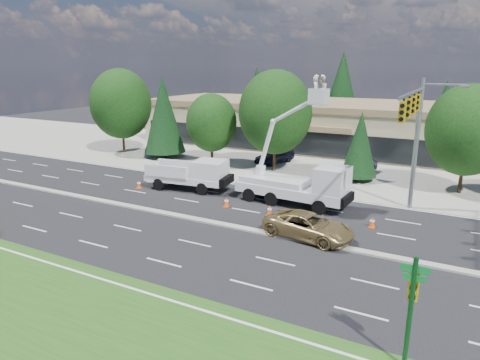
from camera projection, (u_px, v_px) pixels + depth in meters
The scene contains 25 objects.
ground at pixel (223, 225), 27.04m from camera, with size 140.00×140.00×0.00m, color black.
concrete_apron at pixel (320, 163), 44.10m from camera, with size 140.00×22.00×0.01m, color gray.
grass_verge at pixel (47, 336), 15.95m from camera, with size 140.00×10.00×0.01m, color #1E4F16.
road_median at pixel (223, 224), 27.03m from camera, with size 120.00×0.55×0.12m, color gray.
strip_mall at pixel (347, 125), 51.88m from camera, with size 50.40×15.40×5.50m.
tree_front_a at pixel (121, 104), 48.36m from camera, with size 6.86×6.86×9.52m.
tree_front_b at pixel (164, 115), 45.87m from camera, with size 4.42×4.42×8.71m.
tree_front_c at pixel (211, 123), 43.29m from camera, with size 5.14×5.14×7.13m.
tree_front_d at pixel (275, 112), 39.76m from camera, with size 6.85×6.85×9.50m.
tree_front_e at pixel (360, 144), 36.73m from camera, with size 3.07×3.07×6.05m.
tree_front_f at pixel (467, 130), 32.66m from camera, with size 6.15×6.15×8.53m.
tree_back_a at pixel (256, 95), 69.69m from camera, with size 4.88×4.88×9.62m.
tree_back_b at pixel (342, 89), 63.03m from camera, with size 6.05×6.05×11.92m.
tree_back_c at pixel (444, 108), 57.23m from camera, with size 4.05×4.05×7.98m.
signal_mast at pixel (415, 127), 26.94m from camera, with size 2.76×10.16×9.00m.
street_sign_pole at pixel (412, 300), 13.81m from camera, with size 0.90×0.44×4.00m.
utility_pickup at pixel (192, 177), 34.56m from camera, with size 6.85×3.31×2.52m.
bucket_truck at pixel (300, 179), 30.43m from camera, with size 8.28×3.08×9.20m.
traffic_cone_a at pixel (139, 184), 35.17m from camera, with size 0.40×0.40×0.70m.
traffic_cone_b at pixel (226, 202), 30.54m from camera, with size 0.40×0.40×0.70m.
traffic_cone_c at pixel (270, 210), 28.79m from camera, with size 0.40×0.40×0.70m.
traffic_cone_d at pixel (372, 222), 26.60m from camera, with size 0.40×0.40×0.70m.
minivan at pixel (309, 226), 24.89m from camera, with size 2.44×5.28×1.47m, color #9E844C.
parked_car_west at pixel (275, 155), 44.13m from camera, with size 1.91×4.76×1.62m, color black.
parked_car_east at pixel (359, 167), 39.64m from camera, with size 1.51×4.34×1.43m, color black.
Camera 1 is at (12.87, -21.90, 9.78)m, focal length 32.00 mm.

